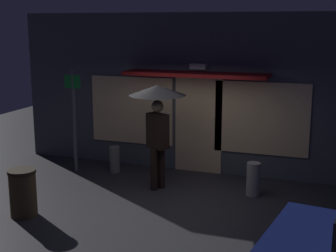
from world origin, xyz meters
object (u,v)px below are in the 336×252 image
Objects in this scene: street_sign_post at (74,115)px; sidewalk_bollard at (115,159)px; person_with_umbrella at (157,107)px; trash_bin at (23,193)px; sidewalk_bollard_2 at (253,179)px.

sidewalk_bollard is (0.90, 0.21, -1.03)m from street_sign_post.
person_with_umbrella is 2.53× the size of trash_bin.
street_sign_post reaches higher than sidewalk_bollard_2.
person_with_umbrella is 3.07m from trash_bin.
sidewalk_bollard_2 is at bearing -144.09° from person_with_umbrella.
street_sign_post is 4.30m from sidewalk_bollard_2.
trash_bin is at bearing -79.67° from street_sign_post.
trash_bin is (-0.41, -2.89, 0.13)m from sidewalk_bollard.
person_with_umbrella is 3.56× the size of sidewalk_bollard.
trash_bin is at bearing -98.07° from sidewalk_bollard.
person_with_umbrella reaches higher than sidewalk_bollard.
sidewalk_bollard_2 is (4.18, -0.24, -1.00)m from street_sign_post.
street_sign_post is at bearing 100.33° from trash_bin.
sidewalk_bollard is at bearing 13.43° from street_sign_post.
street_sign_post is 3.48× the size of sidewalk_bollard_2.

